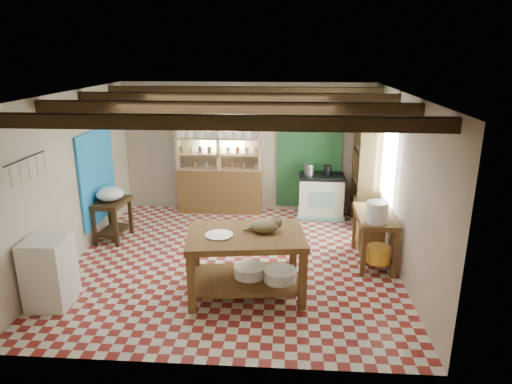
# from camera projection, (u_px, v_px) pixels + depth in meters

# --- Properties ---
(floor) EXTENTS (5.00, 5.00, 0.02)m
(floor) POSITION_uv_depth(u_px,v_px,m) (234.00, 261.00, 7.22)
(floor) COLOR maroon
(floor) RESTS_ON ground
(ceiling) EXTENTS (5.00, 5.00, 0.02)m
(ceiling) POSITION_uv_depth(u_px,v_px,m) (231.00, 94.00, 6.44)
(ceiling) COLOR #47464B
(ceiling) RESTS_ON wall_back
(wall_back) EXTENTS (5.00, 0.04, 2.60)m
(wall_back) POSITION_uv_depth(u_px,v_px,m) (247.00, 148.00, 9.21)
(wall_back) COLOR #C0AF9A
(wall_back) RESTS_ON floor
(wall_front) EXTENTS (5.00, 0.04, 2.60)m
(wall_front) POSITION_uv_depth(u_px,v_px,m) (202.00, 253.00, 4.45)
(wall_front) COLOR #C0AF9A
(wall_front) RESTS_ON floor
(wall_left) EXTENTS (0.04, 5.00, 2.60)m
(wall_left) POSITION_uv_depth(u_px,v_px,m) (71.00, 179.00, 6.99)
(wall_left) COLOR #C0AF9A
(wall_left) RESTS_ON floor
(wall_right) EXTENTS (0.04, 5.00, 2.60)m
(wall_right) POSITION_uv_depth(u_px,v_px,m) (402.00, 185.00, 6.66)
(wall_right) COLOR #C0AF9A
(wall_right) RESTS_ON floor
(ceiling_beams) EXTENTS (5.00, 3.80, 0.15)m
(ceiling_beams) POSITION_uv_depth(u_px,v_px,m) (231.00, 102.00, 6.48)
(ceiling_beams) COLOR #372513
(ceiling_beams) RESTS_ON ceiling
(blue_wall_patch) EXTENTS (0.04, 1.40, 1.60)m
(blue_wall_patch) POSITION_uv_depth(u_px,v_px,m) (97.00, 176.00, 7.91)
(blue_wall_patch) COLOR #1B7DCB
(blue_wall_patch) RESTS_ON wall_left
(green_wall_patch) EXTENTS (1.30, 0.04, 2.30)m
(green_wall_patch) POSITION_uv_depth(u_px,v_px,m) (309.00, 152.00, 9.11)
(green_wall_patch) COLOR #1D4925
(green_wall_patch) RESTS_ON wall_back
(window_back) EXTENTS (0.90, 0.02, 0.80)m
(window_back) POSITION_uv_depth(u_px,v_px,m) (222.00, 128.00, 9.10)
(window_back) COLOR silver
(window_back) RESTS_ON wall_back
(window_right) EXTENTS (0.02, 1.30, 1.20)m
(window_right) POSITION_uv_depth(u_px,v_px,m) (387.00, 163.00, 7.58)
(window_right) COLOR silver
(window_right) RESTS_ON wall_right
(utensil_rail) EXTENTS (0.06, 0.90, 0.28)m
(utensil_rail) POSITION_uv_depth(u_px,v_px,m) (27.00, 168.00, 5.71)
(utensil_rail) COLOR black
(utensil_rail) RESTS_ON wall_left
(pot_rack) EXTENTS (0.86, 0.12, 0.36)m
(pot_rack) POSITION_uv_depth(u_px,v_px,m) (312.00, 107.00, 8.43)
(pot_rack) COLOR black
(pot_rack) RESTS_ON ceiling
(shelving_unit) EXTENTS (1.70, 0.34, 2.20)m
(shelving_unit) POSITION_uv_depth(u_px,v_px,m) (219.00, 159.00, 9.12)
(shelving_unit) COLOR tan
(shelving_unit) RESTS_ON floor
(tall_rack) EXTENTS (0.40, 0.86, 2.00)m
(tall_rack) POSITION_uv_depth(u_px,v_px,m) (366.00, 173.00, 8.48)
(tall_rack) COLOR #372513
(tall_rack) RESTS_ON floor
(work_table) EXTENTS (1.66, 1.22, 0.87)m
(work_table) POSITION_uv_depth(u_px,v_px,m) (246.00, 264.00, 6.14)
(work_table) COLOR brown
(work_table) RESTS_ON floor
(stove) EXTENTS (0.89, 0.61, 0.86)m
(stove) POSITION_uv_depth(u_px,v_px,m) (321.00, 196.00, 9.03)
(stove) COLOR white
(stove) RESTS_ON floor
(prep_table) EXTENTS (0.54, 0.74, 0.72)m
(prep_table) POSITION_uv_depth(u_px,v_px,m) (113.00, 220.00, 7.94)
(prep_table) COLOR #372513
(prep_table) RESTS_ON floor
(white_cabinet) EXTENTS (0.54, 0.64, 0.92)m
(white_cabinet) POSITION_uv_depth(u_px,v_px,m) (50.00, 271.00, 5.89)
(white_cabinet) COLOR white
(white_cabinet) RESTS_ON floor
(right_counter) EXTENTS (0.57, 1.12, 0.80)m
(right_counter) POSITION_uv_depth(u_px,v_px,m) (374.00, 238.00, 7.08)
(right_counter) COLOR brown
(right_counter) RESTS_ON floor
(cat) EXTENTS (0.46, 0.40, 0.18)m
(cat) POSITION_uv_depth(u_px,v_px,m) (264.00, 226.00, 6.04)
(cat) COLOR #8B7B51
(cat) RESTS_ON work_table
(steel_tray) EXTENTS (0.41, 0.41, 0.02)m
(steel_tray) POSITION_uv_depth(u_px,v_px,m) (219.00, 235.00, 5.94)
(steel_tray) COLOR #B0B0B8
(steel_tray) RESTS_ON work_table
(basin_large) EXTENTS (0.48, 0.48, 0.15)m
(basin_large) POSITION_uv_depth(u_px,v_px,m) (250.00, 271.00, 6.23)
(basin_large) COLOR white
(basin_large) RESTS_ON work_table
(basin_small) EXTENTS (0.49, 0.49, 0.15)m
(basin_small) POSITION_uv_depth(u_px,v_px,m) (280.00, 275.00, 6.10)
(basin_small) COLOR white
(basin_small) RESTS_ON work_table
(kettle_left) EXTENTS (0.19, 0.19, 0.21)m
(kettle_left) POSITION_uv_depth(u_px,v_px,m) (309.00, 169.00, 8.90)
(kettle_left) COLOR #B0B0B8
(kettle_left) RESTS_ON stove
(kettle_right) EXTENTS (0.16, 0.16, 0.19)m
(kettle_right) POSITION_uv_depth(u_px,v_px,m) (327.00, 170.00, 8.87)
(kettle_right) COLOR black
(kettle_right) RESTS_ON stove
(enamel_bowl) EXTENTS (0.49, 0.49, 0.23)m
(enamel_bowl) POSITION_uv_depth(u_px,v_px,m) (110.00, 194.00, 7.80)
(enamel_bowl) COLOR white
(enamel_bowl) RESTS_ON prep_table
(white_bucket) EXTENTS (0.31, 0.31, 0.31)m
(white_bucket) POSITION_uv_depth(u_px,v_px,m) (377.00, 212.00, 6.58)
(white_bucket) COLOR white
(white_bucket) RESTS_ON right_counter
(wicker_basket) EXTENTS (0.43, 0.34, 0.30)m
(wicker_basket) POSITION_uv_depth(u_px,v_px,m) (370.00, 233.00, 7.38)
(wicker_basket) COLOR #A77943
(wicker_basket) RESTS_ON right_counter
(yellow_tub) EXTENTS (0.34, 0.34, 0.25)m
(yellow_tub) POSITION_uv_depth(u_px,v_px,m) (378.00, 254.00, 6.67)
(yellow_tub) COLOR gold
(yellow_tub) RESTS_ON right_counter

